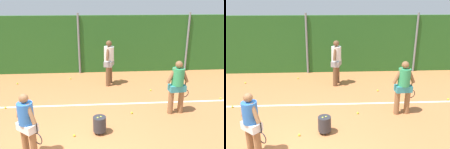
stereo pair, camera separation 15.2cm
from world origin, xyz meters
The scene contains 16 objects.
ground_plane centered at (0.00, 2.08, 0.00)m, with size 28.34×28.34×0.00m, color #C67542.
hedge_fence_backdrop centered at (0.00, 7.04, 1.39)m, with size 18.42×0.25×2.77m, color #286023.
fence_post_center centered at (0.00, 6.87, 1.45)m, with size 0.10×0.10×2.90m, color gray.
fence_post_right centered at (5.31, 6.87, 1.45)m, with size 0.10×0.10×2.90m, color gray.
court_baseline_paint centered at (0.00, 3.19, 0.00)m, with size 13.46×0.10×0.01m, color white.
player_foreground_near centered at (-0.83, 0.46, 0.90)m, with size 0.64×0.51×1.61m.
player_midcourt centered at (3.32, 2.39, 0.98)m, with size 0.80×0.38×1.75m.
player_backcourt_far centered at (1.33, 5.17, 1.07)m, with size 0.48×0.77×1.91m.
ball_hopper centered at (0.83, 1.35, 0.29)m, with size 0.36×0.36×0.51m.
tennis_ball_0 centered at (-0.40, 5.95, 0.03)m, with size 0.07×0.07×0.07m, color #CCDB33.
tennis_ball_2 centered at (-2.63, 5.47, 0.03)m, with size 0.07×0.07×0.07m, color #CCDB33.
tennis_ball_3 centered at (2.96, 4.30, 0.03)m, with size 0.07×0.07×0.07m, color #CCDB33.
tennis_ball_4 centered at (1.90, 2.42, 0.03)m, with size 0.07×0.07×0.07m, color #CCDB33.
tennis_ball_6 centered at (0.13, 1.24, 0.03)m, with size 0.07×0.07×0.07m, color #CCDB33.
tennis_ball_7 centered at (5.35, 3.31, 0.03)m, with size 0.07×0.07×0.07m, color #CCDB33.
tennis_ball_9 centered at (-2.32, 3.10, 0.03)m, with size 0.07×0.07×0.07m, color #CCDB33.
Camera 2 is at (0.89, -4.41, 3.63)m, focal length 37.99 mm.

